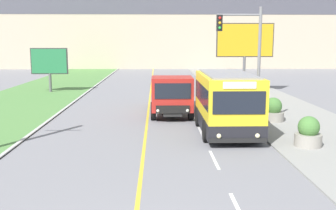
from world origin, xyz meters
TOP-DOWN VIEW (x-y plane):
  - city_bus at (3.96, 12.03)m, footprint 2.66×5.71m
  - dump_truck at (1.43, 16.66)m, footprint 2.45×6.63m
  - traffic_light_mast at (5.12, 13.16)m, footprint 2.28×0.32m
  - billboard_large at (8.14, 27.22)m, footprint 4.92×0.24m
  - billboard_small at (-8.85, 28.09)m, footprint 3.20×0.24m
  - planter_round_near at (6.98, 9.35)m, footprint 1.14×1.14m
  - planter_round_second at (7.03, 14.63)m, footprint 1.20×1.20m
  - planter_round_third at (6.99, 19.92)m, footprint 1.21×1.21m
  - planter_round_far at (6.88, 25.20)m, footprint 1.10×1.10m

SIDE VIEW (x-z plane):
  - planter_round_far at x=6.88m, z-range 0.00..1.26m
  - planter_round_near at x=6.98m, z-range 0.00..1.29m
  - planter_round_second at x=7.03m, z-range -0.01..1.31m
  - planter_round_third at x=6.99m, z-range -0.01..1.34m
  - dump_truck at x=1.43m, z-range 0.00..2.45m
  - city_bus at x=3.96m, z-range 0.02..2.99m
  - billboard_small at x=-8.85m, z-range 0.69..4.56m
  - traffic_light_mast at x=5.12m, z-range 0.83..7.01m
  - billboard_large at x=8.14m, z-range 1.39..7.38m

